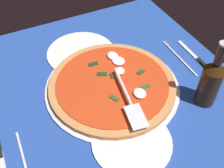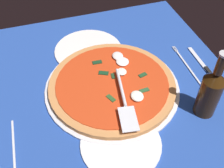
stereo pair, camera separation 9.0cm
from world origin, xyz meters
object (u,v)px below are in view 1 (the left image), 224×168
(dinner_plate_left, at_px, (81,53))
(beer_bottle, at_px, (210,82))
(dinner_plate_right, at_px, (133,141))
(pizza_server, at_px, (128,99))
(place_setting_far, at_px, (188,59))
(pizza, at_px, (112,84))
(place_setting_near, at_px, (12,161))

(dinner_plate_left, bearing_deg, beer_bottle, 33.89)
(dinner_plate_right, height_order, beer_bottle, beer_bottle)
(dinner_plate_right, bearing_deg, dinner_plate_left, 178.42)
(pizza_server, distance_m, place_setting_far, 0.33)
(dinner_plate_left, relative_size, pizza, 0.61)
(pizza, distance_m, beer_bottle, 0.31)
(dinner_plate_left, xyz_separation_m, pizza_server, (0.31, 0.03, 0.04))
(dinner_plate_right, relative_size, pizza, 0.54)
(dinner_plate_right, distance_m, pizza, 0.22)
(place_setting_near, height_order, beer_bottle, beer_bottle)
(dinner_plate_right, xyz_separation_m, place_setting_far, (-0.22, 0.36, -0.00))
(dinner_plate_left, relative_size, place_setting_near, 1.17)
(dinner_plate_left, height_order, beer_bottle, beer_bottle)
(pizza_server, bearing_deg, beer_bottle, 80.18)
(pizza_server, bearing_deg, pizza, -167.74)
(dinner_plate_left, bearing_deg, place_setting_far, 59.13)
(pizza, distance_m, place_setting_near, 0.38)
(dinner_plate_left, height_order, dinner_plate_right, same)
(dinner_plate_left, relative_size, beer_bottle, 1.10)
(dinner_plate_right, distance_m, pizza_server, 0.13)
(pizza, xyz_separation_m, beer_bottle, (0.18, 0.24, 0.07))
(place_setting_near, bearing_deg, dinner_plate_left, 136.90)
(pizza_server, relative_size, place_setting_near, 1.12)
(pizza_server, bearing_deg, dinner_plate_right, -11.70)
(dinner_plate_right, xyz_separation_m, place_setting_near, (-0.09, -0.32, -0.00))
(place_setting_far, relative_size, beer_bottle, 0.96)
(dinner_plate_right, relative_size, beer_bottle, 0.97)
(dinner_plate_left, bearing_deg, pizza_server, 5.92)
(dinner_plate_right, height_order, pizza_server, pizza_server)
(pizza, bearing_deg, beer_bottle, 52.59)
(pizza, bearing_deg, dinner_plate_right, -10.44)
(place_setting_near, bearing_deg, dinner_plate_right, 75.75)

